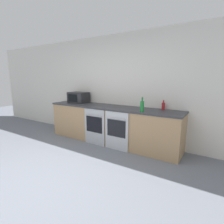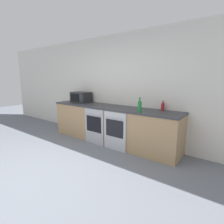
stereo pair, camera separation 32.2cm
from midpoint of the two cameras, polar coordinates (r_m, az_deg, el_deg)
name	(u,v)px [view 2 (the right image)]	position (r m, az deg, el deg)	size (l,w,h in m)	color
ground_plane	(25,183)	(3.07, -23.81, -20.45)	(16.00, 16.00, 0.00)	slate
wall_back	(120,89)	(4.42, 4.58, 7.65)	(10.00, 0.06, 2.60)	silver
counter_back	(111,124)	(4.26, 1.82, -4.08)	(3.37, 0.68, 0.89)	tan
oven_left	(94,126)	(4.14, -3.62, -4.76)	(0.57, 0.06, 0.85)	#A8AAAF
oven_right	(115,131)	(3.80, 3.37, -6.25)	(0.57, 0.06, 0.85)	#B7BABF
microwave	(81,97)	(4.93, -8.23, 4.82)	(0.54, 0.36, 0.28)	#232326
bottle_red	(163,107)	(3.84, 18.58, 1.67)	(0.07, 0.07, 0.20)	maroon
bottle_green	(140,107)	(3.47, 11.65, 1.73)	(0.07, 0.07, 0.30)	#19722D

